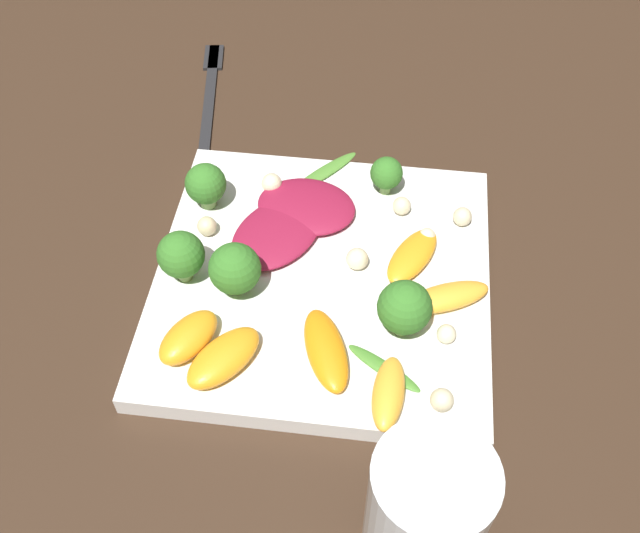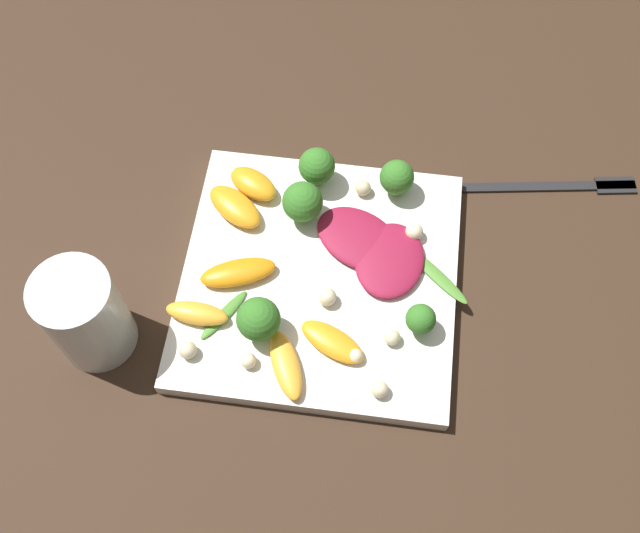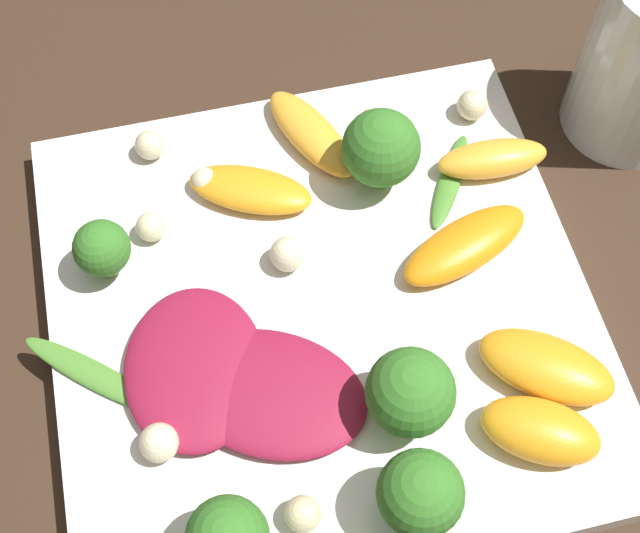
% 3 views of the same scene
% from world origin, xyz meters
% --- Properties ---
extents(ground_plane, '(2.40, 2.40, 0.00)m').
position_xyz_m(ground_plane, '(0.00, 0.00, 0.00)').
color(ground_plane, '#382619').
extents(plate, '(0.28, 0.28, 0.02)m').
position_xyz_m(plate, '(0.00, 0.00, 0.01)').
color(plate, white).
rests_on(plate, ground_plane).
extents(drinking_glass, '(0.08, 0.08, 0.11)m').
position_xyz_m(drinking_glass, '(-0.09, 0.21, 0.06)').
color(drinking_glass, white).
rests_on(drinking_glass, ground_plane).
extents(fork, '(0.05, 0.20, 0.01)m').
position_xyz_m(fork, '(0.15, -0.26, 0.00)').
color(fork, '#262628').
rests_on(fork, ground_plane).
extents(radicchio_leaf_0, '(0.10, 0.08, 0.01)m').
position_xyz_m(radicchio_leaf_0, '(0.02, -0.07, 0.02)').
color(radicchio_leaf_0, maroon).
rests_on(radicchio_leaf_0, plate).
extents(radicchio_leaf_1, '(0.10, 0.12, 0.01)m').
position_xyz_m(radicchio_leaf_1, '(0.04, -0.04, 0.02)').
color(radicchio_leaf_1, maroon).
rests_on(radicchio_leaf_1, plate).
extents(orange_segment_0, '(0.05, 0.06, 0.02)m').
position_xyz_m(orange_segment_0, '(0.09, 0.08, 0.03)').
color(orange_segment_0, orange).
rests_on(orange_segment_0, plate).
extents(orange_segment_1, '(0.05, 0.08, 0.02)m').
position_xyz_m(orange_segment_1, '(-0.01, 0.08, 0.03)').
color(orange_segment_1, orange).
rests_on(orange_segment_1, plate).
extents(orange_segment_2, '(0.06, 0.07, 0.01)m').
position_xyz_m(orange_segment_2, '(-0.07, -0.02, 0.03)').
color(orange_segment_2, orange).
rests_on(orange_segment_2, plate).
extents(orange_segment_3, '(0.03, 0.06, 0.02)m').
position_xyz_m(orange_segment_3, '(-0.06, 0.11, 0.03)').
color(orange_segment_3, '#FCAD33').
rests_on(orange_segment_3, plate).
extents(orange_segment_4, '(0.07, 0.07, 0.02)m').
position_xyz_m(orange_segment_4, '(0.06, 0.10, 0.03)').
color(orange_segment_4, orange).
rests_on(orange_segment_4, plate).
extents(orange_segment_5, '(0.08, 0.05, 0.02)m').
position_xyz_m(orange_segment_5, '(-0.10, 0.02, 0.03)').
color(orange_segment_5, '#FCAD33').
rests_on(orange_segment_5, plate).
extents(broccoli_floret_0, '(0.04, 0.04, 0.05)m').
position_xyz_m(broccoli_floret_0, '(-0.07, 0.05, 0.05)').
color(broccoli_floret_0, '#84AD5B').
rests_on(broccoli_floret_0, plate).
extents(broccoli_floret_1, '(0.03, 0.03, 0.04)m').
position_xyz_m(broccoli_floret_1, '(-0.05, -0.10, 0.04)').
color(broccoli_floret_1, '#84AD5B').
rests_on(broccoli_floret_1, plate).
extents(broccoli_floret_2, '(0.04, 0.04, 0.04)m').
position_xyz_m(broccoli_floret_2, '(0.11, -0.07, 0.04)').
color(broccoli_floret_2, '#84AD5B').
rests_on(broccoli_floret_2, plate).
extents(broccoli_floret_3, '(0.04, 0.04, 0.05)m').
position_xyz_m(broccoli_floret_3, '(0.11, 0.02, 0.05)').
color(broccoli_floret_3, '#7A9E51').
rests_on(broccoli_floret_3, plate).
extents(broccoli_floret_4, '(0.04, 0.04, 0.05)m').
position_xyz_m(broccoli_floret_4, '(0.07, 0.03, 0.05)').
color(broccoli_floret_4, '#7A9E51').
rests_on(broccoli_floret_4, plate).
extents(arugula_sprig_0, '(0.06, 0.07, 0.00)m').
position_xyz_m(arugula_sprig_0, '(0.01, -0.12, 0.02)').
color(arugula_sprig_0, '#518E33').
rests_on(arugula_sprig_0, plate).
extents(arugula_sprig_1, '(0.06, 0.04, 0.00)m').
position_xyz_m(arugula_sprig_1, '(-0.06, 0.09, 0.02)').
color(arugula_sprig_1, '#47842D').
rests_on(arugula_sprig_1, plate).
extents(macadamia_nut_0, '(0.02, 0.02, 0.02)m').
position_xyz_m(macadamia_nut_0, '(0.11, -0.03, 0.03)').
color(macadamia_nut_0, beige).
rests_on(macadamia_nut_0, plate).
extents(macadamia_nut_1, '(0.02, 0.02, 0.02)m').
position_xyz_m(macadamia_nut_1, '(-0.12, -0.07, 0.03)').
color(macadamia_nut_1, beige).
rests_on(macadamia_nut_1, plate).
extents(macadamia_nut_2, '(0.02, 0.02, 0.02)m').
position_xyz_m(macadamia_nut_2, '(-0.06, -0.08, 0.03)').
color(macadamia_nut_2, beige).
rests_on(macadamia_nut_2, plate).
extents(macadamia_nut_3, '(0.01, 0.01, 0.01)m').
position_xyz_m(macadamia_nut_3, '(-0.08, -0.05, 0.03)').
color(macadamia_nut_3, beige).
rests_on(macadamia_nut_3, plate).
extents(macadamia_nut_4, '(0.02, 0.02, 0.02)m').
position_xyz_m(macadamia_nut_4, '(-0.03, -0.01, 0.03)').
color(macadamia_nut_4, beige).
rests_on(macadamia_nut_4, plate).
extents(macadamia_nut_5, '(0.02, 0.02, 0.02)m').
position_xyz_m(macadamia_nut_5, '(-0.10, 0.11, 0.03)').
color(macadamia_nut_5, beige).
rests_on(macadamia_nut_5, plate).
extents(macadamia_nut_6, '(0.02, 0.02, 0.02)m').
position_xyz_m(macadamia_nut_6, '(0.06, -0.09, 0.03)').
color(macadamia_nut_6, beige).
rests_on(macadamia_nut_6, plate).
extents(macadamia_nut_7, '(0.02, 0.02, 0.02)m').
position_xyz_m(macadamia_nut_7, '(-0.10, 0.05, 0.03)').
color(macadamia_nut_7, beige).
rests_on(macadamia_nut_7, plate).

